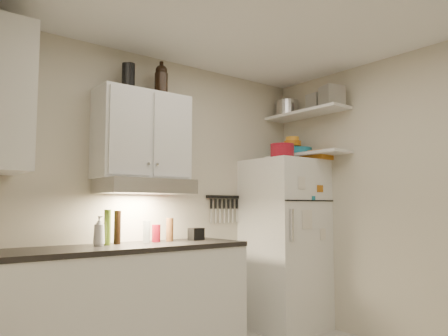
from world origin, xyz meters
TOP-DOWN VIEW (x-y plane):
  - ceiling at (0.00, 0.00)m, footprint 3.20×3.00m
  - back_wall at (0.00, 1.51)m, footprint 3.20×0.02m
  - left_wall at (-1.61, 0.00)m, footprint 0.02×3.00m
  - right_wall at (1.61, 0.00)m, footprint 0.02×3.00m
  - base_cabinet at (-0.55, 1.20)m, footprint 2.10×0.60m
  - countertop at (-0.55, 1.20)m, footprint 2.10×0.62m
  - upper_cabinet at (-0.30, 1.33)m, footprint 0.80×0.33m
  - side_cabinet at (-1.44, 1.20)m, footprint 0.33×0.55m
  - range_hood at (-0.30, 1.27)m, footprint 0.76×0.46m
  - fridge at (1.25, 1.16)m, footprint 0.70×0.68m
  - shelf_hi at (1.45, 1.02)m, footprint 0.30×0.95m
  - shelf_lo at (1.45, 1.02)m, footprint 0.30×0.95m
  - knife_strip at (0.70, 1.49)m, footprint 0.42×0.02m
  - dutch_oven at (1.05, 0.99)m, footprint 0.30×0.30m
  - book_stack at (1.49, 0.93)m, footprint 0.24×0.29m
  - spice_jar at (1.34, 1.12)m, footprint 0.06×0.06m
  - stock_pot at (1.48, 1.32)m, footprint 0.32×0.32m
  - tin_a at (1.51, 0.93)m, footprint 0.19×0.18m
  - tin_b at (1.43, 0.67)m, footprint 0.25×0.25m
  - bowl_teal at (1.43, 1.24)m, footprint 0.23×0.23m
  - bowl_orange at (1.41, 1.19)m, footprint 0.18×0.18m
  - bowl_yellow at (1.41, 1.19)m, footprint 0.14×0.14m
  - plates at (1.41, 1.08)m, footprint 0.26×0.26m
  - growler_a at (-0.15, 1.29)m, footprint 0.14×0.14m
  - growler_b at (-0.10, 1.37)m, footprint 0.13×0.13m
  - thermos_a at (-0.41, 1.37)m, footprint 0.11×0.11m
  - thermos_b at (-0.50, 1.26)m, footprint 0.09×0.09m
  - soap_bottle at (-0.70, 1.25)m, footprint 0.11×0.12m
  - pepper_mill at (-0.03, 1.32)m, footprint 0.07×0.07m
  - oil_bottle at (-0.62, 1.28)m, footprint 0.07×0.07m
  - vinegar_bottle at (-0.52, 1.32)m, footprint 0.06×0.06m
  - clear_bottle at (-0.27, 1.29)m, footprint 0.06×0.06m
  - red_jar at (-0.16, 1.32)m, footprint 0.10×0.10m
  - caddy at (0.23, 1.28)m, footprint 0.14×0.10m

SIDE VIEW (x-z plane):
  - base_cabinet at x=-0.55m, z-range 0.00..0.88m
  - fridge at x=1.25m, z-range 0.00..1.70m
  - countertop at x=-0.55m, z-range 0.88..0.92m
  - caddy at x=0.23m, z-range 0.92..1.03m
  - red_jar at x=-0.16m, z-range 0.92..1.07m
  - clear_bottle at x=-0.27m, z-range 0.92..1.11m
  - pepper_mill at x=-0.03m, z-range 0.92..1.12m
  - soap_bottle at x=-0.70m, z-range 0.92..1.18m
  - vinegar_bottle at x=-0.52m, z-range 0.92..1.19m
  - oil_bottle at x=-0.62m, z-range 0.92..1.20m
  - back_wall at x=0.00m, z-range 0.00..2.60m
  - left_wall at x=-1.61m, z-range 0.00..2.60m
  - right_wall at x=1.61m, z-range 0.00..2.60m
  - knife_strip at x=0.70m, z-range 1.31..1.33m
  - range_hood at x=-0.30m, z-range 1.33..1.45m
  - spice_jar at x=1.34m, z-range 1.70..1.79m
  - book_stack at x=1.49m, z-range 1.70..1.79m
  - shelf_lo at x=1.45m, z-range 1.75..1.77m
  - dutch_oven at x=1.05m, z-range 1.70..1.84m
  - plates at x=1.41m, z-range 1.77..1.84m
  - bowl_teal at x=1.43m, z-range 1.77..1.87m
  - upper_cabinet at x=-0.30m, z-range 1.45..2.20m
  - bowl_orange at x=1.41m, z-range 1.87..1.92m
  - bowl_yellow at x=1.41m, z-range 1.92..1.97m
  - side_cabinet at x=-1.44m, z-range 1.45..2.45m
  - shelf_hi at x=1.45m, z-range 2.19..2.22m
  - thermos_b at x=-0.50m, z-range 2.20..2.40m
  - tin_a at x=1.51m, z-range 2.21..2.40m
  - stock_pot at x=1.48m, z-range 2.21..2.40m
  - tin_b at x=1.43m, z-range 2.21..2.41m
  - growler_b at x=-0.10m, z-range 2.20..2.44m
  - thermos_a at x=-0.41m, z-range 2.20..2.45m
  - growler_a at x=-0.15m, z-range 2.20..2.47m
  - ceiling at x=0.00m, z-range 2.60..2.62m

